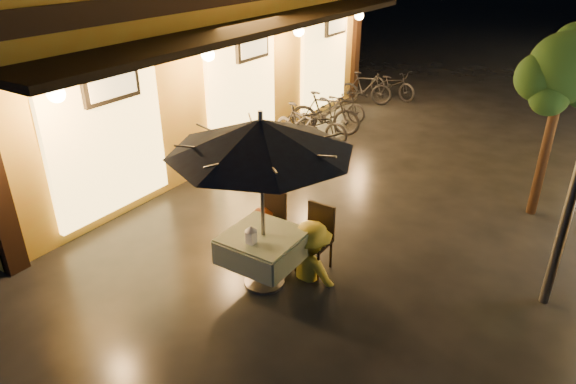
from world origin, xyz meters
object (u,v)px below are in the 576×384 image
Objects in this scene: cafe_table at (264,247)px; bicycle_0 at (259,150)px; patio_umbrella at (261,136)px; person_yellow at (311,225)px; person_orange at (260,209)px; table_lantern at (251,234)px.

bicycle_0 is (-2.31, 3.07, -0.14)m from cafe_table.
patio_umbrella is 1.52× the size of person_yellow.
person_orange is (-0.47, 0.59, -1.40)m from patio_umbrella.
cafe_table is at bearing -135.00° from patio_umbrella.
patio_umbrella is at bearing 45.00° from cafe_table.
bicycle_0 is at bearing 126.91° from cafe_table.
person_yellow reaches higher than bicycle_0.
patio_umbrella is at bearing 90.00° from table_lantern.
cafe_table is 0.77m from person_orange.
person_orange is at bearing -157.95° from bicycle_0.
patio_umbrella is 1.26m from table_lantern.
person_orange reaches higher than table_lantern.
bicycle_0 is (-2.31, 3.33, -0.47)m from table_lantern.
table_lantern is at bearing -159.73° from bicycle_0.
patio_umbrella is 1.60m from person_orange.
bicycle_0 is at bearing 126.91° from patio_umbrella.
person_orange is at bearing -2.61° from person_yellow.
person_yellow reaches higher than person_orange.
patio_umbrella is at bearing 52.39° from person_yellow.
person_yellow is at bearing 60.86° from table_lantern.
bicycle_0 is at bearing 124.70° from table_lantern.
table_lantern is at bearing -90.00° from patio_umbrella.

